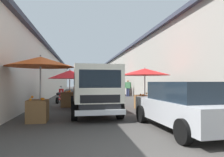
{
  "coord_description": "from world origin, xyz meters",
  "views": [
    {
      "loc": [
        -3.65,
        1.4,
        1.44
      ],
      "look_at": [
        8.14,
        -0.48,
        1.65
      ],
      "focal_mm": 32.75,
      "sensor_mm": 36.0,
      "label": 1
    }
  ],
  "objects_px": {
    "vendor_by_crates": "(128,87)",
    "plastic_stool": "(70,99)",
    "fruit_stall_far_right": "(114,79)",
    "hatchback_car": "(185,105)",
    "fruit_stall_far_left": "(40,70)",
    "fruit_stall_mid_lane": "(144,77)",
    "delivery_truck": "(95,92)",
    "fruit_stall_near_right": "(69,79)",
    "parked_scooter": "(60,96)"
  },
  "relations": [
    {
      "from": "fruit_stall_far_right",
      "to": "fruit_stall_mid_lane",
      "type": "bearing_deg",
      "value": 178.82
    },
    {
      "from": "fruit_stall_far_right",
      "to": "plastic_stool",
      "type": "distance_m",
      "value": 8.96
    },
    {
      "from": "hatchback_car",
      "to": "fruit_stall_far_right",
      "type": "bearing_deg",
      "value": -1.82
    },
    {
      "from": "fruit_stall_near_right",
      "to": "vendor_by_crates",
      "type": "xyz_separation_m",
      "value": [
        7.76,
        -5.36,
        -0.68
      ]
    },
    {
      "from": "fruit_stall_near_right",
      "to": "fruit_stall_far_right",
      "type": "height_order",
      "value": "fruit_stall_far_right"
    },
    {
      "from": "fruit_stall_far_right",
      "to": "hatchback_car",
      "type": "xyz_separation_m",
      "value": [
        -15.76,
        0.5,
        -0.99
      ]
    },
    {
      "from": "fruit_stall_mid_lane",
      "to": "fruit_stall_far_right",
      "type": "relative_size",
      "value": 1.09
    },
    {
      "from": "parked_scooter",
      "to": "plastic_stool",
      "type": "relative_size",
      "value": 3.88
    },
    {
      "from": "delivery_truck",
      "to": "parked_scooter",
      "type": "height_order",
      "value": "delivery_truck"
    },
    {
      "from": "delivery_truck",
      "to": "parked_scooter",
      "type": "relative_size",
      "value": 2.96
    },
    {
      "from": "hatchback_car",
      "to": "plastic_stool",
      "type": "relative_size",
      "value": 9.22
    },
    {
      "from": "fruit_stall_mid_lane",
      "to": "vendor_by_crates",
      "type": "relative_size",
      "value": 1.63
    },
    {
      "from": "fruit_stall_far_right",
      "to": "fruit_stall_far_left",
      "type": "relative_size",
      "value": 1.01
    },
    {
      "from": "fruit_stall_far_left",
      "to": "vendor_by_crates",
      "type": "bearing_deg",
      "value": -27.01
    },
    {
      "from": "hatchback_car",
      "to": "fruit_stall_mid_lane",
      "type": "bearing_deg",
      "value": -3.31
    },
    {
      "from": "hatchback_car",
      "to": "vendor_by_crates",
      "type": "bearing_deg",
      "value": -6.61
    },
    {
      "from": "plastic_stool",
      "to": "fruit_stall_far_left",
      "type": "bearing_deg",
      "value": 172.69
    },
    {
      "from": "fruit_stall_far_left",
      "to": "delivery_truck",
      "type": "relative_size",
      "value": 0.49
    },
    {
      "from": "fruit_stall_far_right",
      "to": "plastic_stool",
      "type": "relative_size",
      "value": 5.67
    },
    {
      "from": "fruit_stall_mid_lane",
      "to": "fruit_stall_far_left",
      "type": "distance_m",
      "value": 5.54
    },
    {
      "from": "fruit_stall_far_right",
      "to": "parked_scooter",
      "type": "relative_size",
      "value": 1.46
    },
    {
      "from": "fruit_stall_far_left",
      "to": "parked_scooter",
      "type": "xyz_separation_m",
      "value": [
        6.86,
        -0.05,
        -1.44
      ]
    },
    {
      "from": "fruit_stall_far_left",
      "to": "vendor_by_crates",
      "type": "height_order",
      "value": "fruit_stall_far_left"
    },
    {
      "from": "fruit_stall_far_right",
      "to": "vendor_by_crates",
      "type": "bearing_deg",
      "value": -144.76
    },
    {
      "from": "plastic_stool",
      "to": "parked_scooter",
      "type": "bearing_deg",
      "value": 41.32
    },
    {
      "from": "delivery_truck",
      "to": "vendor_by_crates",
      "type": "bearing_deg",
      "value": -19.87
    },
    {
      "from": "fruit_stall_far_right",
      "to": "vendor_by_crates",
      "type": "relative_size",
      "value": 1.5
    },
    {
      "from": "hatchback_car",
      "to": "parked_scooter",
      "type": "distance_m",
      "value": 9.93
    },
    {
      "from": "fruit_stall_far_left",
      "to": "plastic_stool",
      "type": "height_order",
      "value": "fruit_stall_far_left"
    },
    {
      "from": "fruit_stall_mid_lane",
      "to": "fruit_stall_far_right",
      "type": "height_order",
      "value": "fruit_stall_far_right"
    },
    {
      "from": "fruit_stall_mid_lane",
      "to": "delivery_truck",
      "type": "distance_m",
      "value": 3.47
    },
    {
      "from": "fruit_stall_near_right",
      "to": "plastic_stool",
      "type": "relative_size",
      "value": 5.68
    },
    {
      "from": "fruit_stall_near_right",
      "to": "parked_scooter",
      "type": "xyz_separation_m",
      "value": [
        2.45,
        0.79,
        -1.19
      ]
    },
    {
      "from": "parked_scooter",
      "to": "vendor_by_crates",
      "type": "bearing_deg",
      "value": -49.21
    },
    {
      "from": "vendor_by_crates",
      "to": "fruit_stall_far_left",
      "type": "bearing_deg",
      "value": 152.99
    },
    {
      "from": "hatchback_car",
      "to": "fruit_stall_far_left",
      "type": "bearing_deg",
      "value": 66.53
    },
    {
      "from": "vendor_by_crates",
      "to": "hatchback_car",
      "type": "bearing_deg",
      "value": 173.39
    },
    {
      "from": "fruit_stall_far_left",
      "to": "delivery_truck",
      "type": "xyz_separation_m",
      "value": [
        0.73,
        -2.07,
        -0.84
      ]
    },
    {
      "from": "fruit_stall_far_right",
      "to": "vendor_by_crates",
      "type": "xyz_separation_m",
      "value": [
        -1.61,
        -1.14,
        -0.78
      ]
    },
    {
      "from": "plastic_stool",
      "to": "fruit_stall_near_right",
      "type": "bearing_deg",
      "value": -177.65
    },
    {
      "from": "fruit_stall_far_right",
      "to": "fruit_stall_far_left",
      "type": "bearing_deg",
      "value": 159.83
    },
    {
      "from": "delivery_truck",
      "to": "parked_scooter",
      "type": "bearing_deg",
      "value": 18.21
    },
    {
      "from": "vendor_by_crates",
      "to": "plastic_stool",
      "type": "relative_size",
      "value": 3.78
    },
    {
      "from": "fruit_stall_mid_lane",
      "to": "vendor_by_crates",
      "type": "height_order",
      "value": "fruit_stall_mid_lane"
    },
    {
      "from": "fruit_stall_far_left",
      "to": "plastic_stool",
      "type": "bearing_deg",
      "value": -7.31
    },
    {
      "from": "fruit_stall_mid_lane",
      "to": "plastic_stool",
      "type": "relative_size",
      "value": 6.15
    },
    {
      "from": "fruit_stall_near_right",
      "to": "hatchback_car",
      "type": "bearing_deg",
      "value": -149.79
    },
    {
      "from": "fruit_stall_near_right",
      "to": "vendor_by_crates",
      "type": "bearing_deg",
      "value": -34.65
    },
    {
      "from": "delivery_truck",
      "to": "vendor_by_crates",
      "type": "relative_size",
      "value": 3.04
    },
    {
      "from": "fruit_stall_mid_lane",
      "to": "delivery_truck",
      "type": "bearing_deg",
      "value": 125.61
    }
  ]
}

